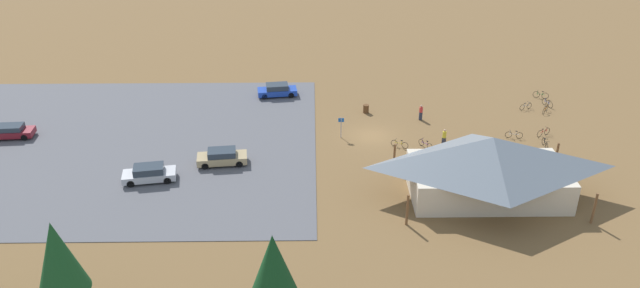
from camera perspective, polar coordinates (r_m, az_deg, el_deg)
The scene contains 23 objects.
ground at distance 61.87m, azimuth 4.75°, elevation 0.74°, with size 160.00×160.00×0.00m, color brown.
parking_lot_asphalt at distance 63.58m, azimuth -19.45°, elevation -0.06°, with size 41.46×31.42×0.05m, color #56565B.
bike_pavilion at distance 52.43m, azimuth 15.26°, elevation -1.77°, with size 14.68×8.62×5.38m.
trash_bin at distance 66.66m, azimuth 4.23°, elevation 3.23°, with size 0.60×0.60×0.90m, color brown.
lot_sign at distance 60.77m, azimuth 1.94°, elevation 1.78°, with size 0.56×0.08×2.20m.
pine_far_west at distance 36.01m, azimuth -4.27°, elevation -11.41°, with size 3.20×3.20×7.58m.
pine_midwest at distance 39.88m, azimuth -22.85°, elevation -9.51°, with size 3.05×3.05×7.61m.
bicycle_green_front_row at distance 74.32m, azimuth 19.53°, elevation 4.25°, with size 1.56×0.77×0.90m.
bicycle_orange_edge_north at distance 70.75m, azimuth 19.91°, elevation 3.00°, with size 1.02×1.39×0.85m.
bicycle_teal_trailside at distance 60.85m, azimuth 19.73°, elevation -1.03°, with size 1.61×0.48×0.78m.
bicycle_white_yard_left at distance 63.99m, azimuth 17.31°, elevation 0.81°, with size 1.68×0.48×0.79m.
bicycle_yellow_back_row at distance 59.85m, azimuth 7.29°, elevation 0.00°, with size 1.57×0.81×0.77m.
bicycle_purple_edge_south at distance 60.17m, azimuth 9.62°, elevation -0.02°, with size 1.11×1.36×0.83m.
bicycle_black_lone_east at distance 63.09m, azimuth 19.88°, elevation 0.03°, with size 0.48×1.80×0.86m.
bicycle_blue_yard_center at distance 72.40m, azimuth 20.08°, elevation 3.54°, with size 0.70×1.60×0.83m.
bicycle_silver_lone_west at distance 70.87m, azimuth 18.30°, elevation 3.29°, with size 1.50×0.74×0.79m.
bicycle_red_near_sign at distance 65.36m, azimuth 19.76°, elevation 1.02°, with size 1.56×0.90×0.84m.
car_silver_mid_lot at distance 55.66m, azimuth -15.36°, elevation -2.62°, with size 4.73×2.54×1.42m.
car_tan_inner_stall at distance 56.94m, azimuth -8.95°, elevation -1.18°, with size 4.63×2.29×1.42m.
car_blue_near_entry at distance 70.64m, azimuth -3.93°, elevation 4.94°, with size 4.56×2.35×1.40m.
car_maroon_second_row at distance 68.08m, azimuth -26.43°, elevation 1.04°, with size 4.39×2.06×1.32m.
visitor_at_bikes at distance 60.53m, azimuth 11.29°, elevation 0.62°, with size 0.39×0.40×1.77m.
visitor_by_pavilion at distance 65.54m, azimuth 9.21°, elevation 2.90°, with size 0.36×0.36×1.67m.
Camera 1 is at (5.90, 54.98, 27.74)m, focal length 34.99 mm.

